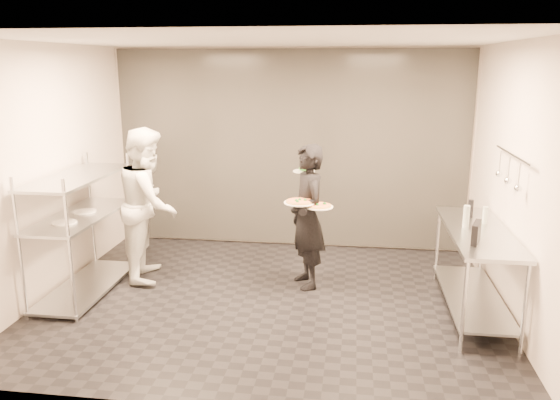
# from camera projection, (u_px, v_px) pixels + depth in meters

# --- Properties ---
(room_shell) EXTENTS (5.00, 4.00, 2.80)m
(room_shell) POSITION_uv_depth(u_px,v_px,m) (283.00, 159.00, 6.88)
(room_shell) COLOR black
(room_shell) RESTS_ON ground
(pass_rack) EXTENTS (0.60, 1.60, 1.50)m
(pass_rack) POSITION_uv_depth(u_px,v_px,m) (81.00, 227.00, 6.19)
(pass_rack) COLOR silver
(pass_rack) RESTS_ON ground
(prep_counter) EXTENTS (0.60, 1.80, 0.92)m
(prep_counter) POSITION_uv_depth(u_px,v_px,m) (476.00, 257.00, 5.65)
(prep_counter) COLOR silver
(prep_counter) RESTS_ON ground
(utensil_rail) EXTENTS (0.07, 1.20, 0.31)m
(utensil_rail) POSITION_uv_depth(u_px,v_px,m) (510.00, 170.00, 5.40)
(utensil_rail) COLOR silver
(utensil_rail) RESTS_ON room_shell
(waiter) EXTENTS (0.62, 0.73, 1.69)m
(waiter) POSITION_uv_depth(u_px,v_px,m) (307.00, 217.00, 6.32)
(waiter) COLOR black
(waiter) RESTS_ON ground
(chef) EXTENTS (0.86, 1.02, 1.85)m
(chef) POSITION_uv_depth(u_px,v_px,m) (149.00, 204.00, 6.60)
(chef) COLOR white
(chef) RESTS_ON ground
(pizza_plate_near) EXTENTS (0.35, 0.35, 0.05)m
(pizza_plate_near) POSITION_uv_depth(u_px,v_px,m) (300.00, 202.00, 6.08)
(pizza_plate_near) COLOR white
(pizza_plate_near) RESTS_ON waiter
(pizza_plate_far) EXTENTS (0.31, 0.31, 0.05)m
(pizza_plate_far) POSITION_uv_depth(u_px,v_px,m) (319.00, 206.00, 6.05)
(pizza_plate_far) COLOR white
(pizza_plate_far) RESTS_ON waiter
(salad_plate) EXTENTS (0.26, 0.26, 0.07)m
(salad_plate) POSITION_uv_depth(u_px,v_px,m) (304.00, 170.00, 6.50)
(salad_plate) COLOR white
(salad_plate) RESTS_ON waiter
(pos_monitor) EXTENTS (0.14, 0.28, 0.20)m
(pos_monitor) POSITION_uv_depth(u_px,v_px,m) (476.00, 233.00, 5.15)
(pos_monitor) COLOR black
(pos_monitor) RESTS_ON prep_counter
(bottle_green) EXTENTS (0.07, 0.07, 0.23)m
(bottle_green) POSITION_uv_depth(u_px,v_px,m) (466.00, 216.00, 5.63)
(bottle_green) COLOR #99A79A
(bottle_green) RESTS_ON prep_counter
(bottle_clear) EXTENTS (0.05, 0.05, 0.18)m
(bottle_clear) POSITION_uv_depth(u_px,v_px,m) (485.00, 215.00, 5.79)
(bottle_clear) COLOR #99A79A
(bottle_clear) RESTS_ON prep_counter
(bottle_dark) EXTENTS (0.06, 0.06, 0.20)m
(bottle_dark) POSITION_uv_depth(u_px,v_px,m) (471.00, 209.00, 6.01)
(bottle_dark) COLOR black
(bottle_dark) RESTS_ON prep_counter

